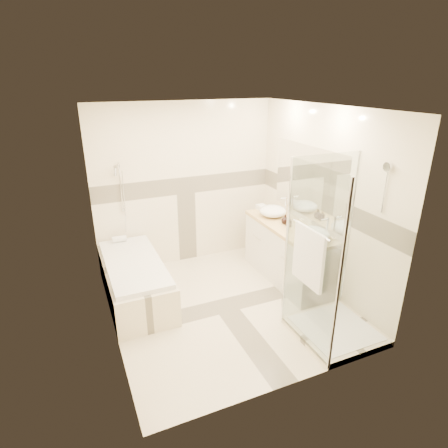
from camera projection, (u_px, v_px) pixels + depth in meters
name	position (u px, v px, depth m)	size (l,w,h in m)	color
room	(228.00, 215.00, 4.50)	(2.82, 3.02, 2.52)	beige
bathtub	(135.00, 278.00, 4.99)	(0.75, 1.70, 0.56)	beige
vanity	(287.00, 252.00, 5.44)	(0.58, 1.62, 0.85)	white
shower_enclosure	(326.00, 296.00, 4.22)	(0.96, 0.93, 2.04)	beige
vessel_sink_near	(273.00, 211.00, 5.61)	(0.41, 0.41, 0.16)	white
vessel_sink_far	(312.00, 234.00, 4.77)	(0.43, 0.43, 0.17)	white
faucet_near	(285.00, 204.00, 5.66)	(0.11, 0.03, 0.28)	silver
faucet_far	(327.00, 226.00, 4.82)	(0.12, 0.03, 0.28)	silver
amenity_bottle_a	(289.00, 221.00, 5.24)	(0.06, 0.06, 0.14)	black
amenity_bottle_b	(285.00, 219.00, 5.32)	(0.11, 0.11, 0.14)	black
folded_towels	(263.00, 208.00, 5.88)	(0.14, 0.23, 0.07)	white
rolled_towel	(119.00, 239.00, 5.45)	(0.09, 0.09, 0.20)	white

